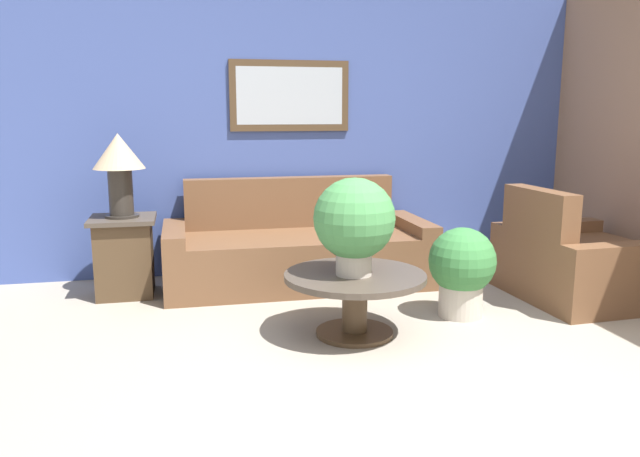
{
  "coord_description": "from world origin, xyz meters",
  "views": [
    {
      "loc": [
        -1.34,
        -2.73,
        1.48
      ],
      "look_at": [
        -0.33,
        1.85,
        0.59
      ],
      "focal_mm": 35.0,
      "sensor_mm": 36.0,
      "label": 1
    }
  ],
  "objects_px": {
    "side_table": "(125,256)",
    "table_lamp": "(119,162)",
    "coffee_table": "(355,290)",
    "couch_main": "(297,251)",
    "potted_plant_on_table": "(354,221)",
    "potted_plant_floor": "(462,268)",
    "armchair": "(577,264)"
  },
  "relations": [
    {
      "from": "couch_main",
      "to": "potted_plant_on_table",
      "type": "xyz_separation_m",
      "value": [
        0.12,
        -1.38,
        0.5
      ]
    },
    {
      "from": "coffee_table",
      "to": "couch_main",
      "type": "bearing_deg",
      "value": 95.88
    },
    {
      "from": "coffee_table",
      "to": "potted_plant_floor",
      "type": "bearing_deg",
      "value": 13.85
    },
    {
      "from": "coffee_table",
      "to": "table_lamp",
      "type": "distance_m",
      "value": 2.18
    },
    {
      "from": "table_lamp",
      "to": "potted_plant_floor",
      "type": "xyz_separation_m",
      "value": [
        2.43,
        -1.09,
        -0.72
      ]
    },
    {
      "from": "coffee_table",
      "to": "potted_plant_floor",
      "type": "relative_size",
      "value": 1.43
    },
    {
      "from": "table_lamp",
      "to": "potted_plant_on_table",
      "type": "height_order",
      "value": "table_lamp"
    },
    {
      "from": "coffee_table",
      "to": "potted_plant_on_table",
      "type": "bearing_deg",
      "value": -121.4
    },
    {
      "from": "coffee_table",
      "to": "table_lamp",
      "type": "relative_size",
      "value": 1.42
    },
    {
      "from": "potted_plant_on_table",
      "to": "potted_plant_floor",
      "type": "distance_m",
      "value": 1.0
    },
    {
      "from": "coffee_table",
      "to": "potted_plant_floor",
      "type": "distance_m",
      "value": 0.89
    },
    {
      "from": "couch_main",
      "to": "potted_plant_floor",
      "type": "relative_size",
      "value": 3.42
    },
    {
      "from": "armchair",
      "to": "coffee_table",
      "type": "height_order",
      "value": "armchair"
    },
    {
      "from": "potted_plant_on_table",
      "to": "armchair",
      "type": "bearing_deg",
      "value": 13.12
    },
    {
      "from": "coffee_table",
      "to": "side_table",
      "type": "xyz_separation_m",
      "value": [
        -1.57,
        1.3,
        0.02
      ]
    },
    {
      "from": "table_lamp",
      "to": "potted_plant_on_table",
      "type": "relative_size",
      "value": 1.04
    },
    {
      "from": "coffee_table",
      "to": "side_table",
      "type": "relative_size",
      "value": 1.46
    },
    {
      "from": "side_table",
      "to": "table_lamp",
      "type": "bearing_deg",
      "value": -116.57
    },
    {
      "from": "coffee_table",
      "to": "potted_plant_floor",
      "type": "height_order",
      "value": "potted_plant_floor"
    },
    {
      "from": "couch_main",
      "to": "table_lamp",
      "type": "xyz_separation_m",
      "value": [
        -1.43,
        -0.05,
        0.8
      ]
    },
    {
      "from": "side_table",
      "to": "table_lamp",
      "type": "relative_size",
      "value": 0.97
    },
    {
      "from": "potted_plant_on_table",
      "to": "potted_plant_floor",
      "type": "relative_size",
      "value": 0.97
    },
    {
      "from": "couch_main",
      "to": "potted_plant_floor",
      "type": "xyz_separation_m",
      "value": [
        1.0,
        -1.14,
        0.08
      ]
    },
    {
      "from": "couch_main",
      "to": "armchair",
      "type": "xyz_separation_m",
      "value": [
        2.1,
        -0.92,
        -0.0
      ]
    },
    {
      "from": "armchair",
      "to": "potted_plant_on_table",
      "type": "distance_m",
      "value": 2.09
    },
    {
      "from": "couch_main",
      "to": "side_table",
      "type": "relative_size",
      "value": 3.49
    },
    {
      "from": "potted_plant_floor",
      "to": "potted_plant_on_table",
      "type": "bearing_deg",
      "value": -164.69
    },
    {
      "from": "couch_main",
      "to": "potted_plant_on_table",
      "type": "bearing_deg",
      "value": -84.95
    },
    {
      "from": "coffee_table",
      "to": "table_lamp",
      "type": "bearing_deg",
      "value": 140.34
    },
    {
      "from": "table_lamp",
      "to": "potted_plant_on_table",
      "type": "bearing_deg",
      "value": -40.58
    },
    {
      "from": "table_lamp",
      "to": "couch_main",
      "type": "bearing_deg",
      "value": 2.16
    },
    {
      "from": "potted_plant_floor",
      "to": "side_table",
      "type": "bearing_deg",
      "value": 155.89
    }
  ]
}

